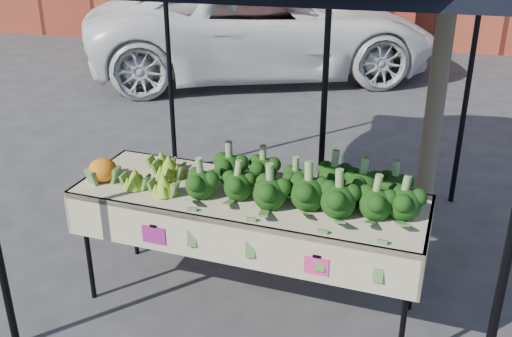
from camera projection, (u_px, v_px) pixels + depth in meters
name	position (u px, v px, depth m)	size (l,w,h in m)	color
ground	(257.00, 294.00, 4.50)	(90.00, 90.00, 0.00)	#2F2F32
table	(249.00, 250.00, 4.22)	(2.46, 1.01, 0.90)	#BEAB8A
canopy	(278.00, 101.00, 4.38)	(3.16, 3.16, 2.74)	black
broccoli_heap	(302.00, 179.00, 3.92)	(1.56, 0.59, 0.28)	black
romanesco_cluster	(158.00, 167.00, 4.17)	(0.44, 0.58, 0.21)	#A6B826
cauliflower_pair	(103.00, 168.00, 4.19)	(0.21, 0.21, 0.19)	orange
street_tree	(448.00, 9.00, 4.17)	(2.05, 2.05, 4.04)	#1E4C14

